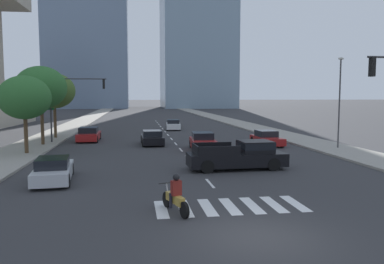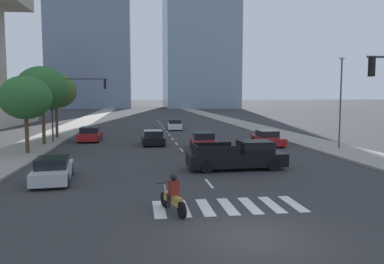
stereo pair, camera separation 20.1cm
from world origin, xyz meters
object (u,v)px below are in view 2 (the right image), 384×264
sedan_red_4 (90,135)px  street_tree_third (56,91)px  sedan_black_2 (153,138)px  sedan_silver_5 (53,170)px  sedan_white_3 (175,125)px  pickup_truck (241,155)px  street_tree_nearest (25,98)px  traffic_signal_far (73,95)px  street_lamp_east (341,95)px  sedan_red_1 (268,139)px  sedan_red_0 (203,142)px  motorcycle_lead (173,197)px  street_tree_second (42,88)px

sedan_red_4 → street_tree_third: size_ratio=0.66×
sedan_black_2 → sedan_silver_5: size_ratio=0.97×
sedan_white_3 → sedan_silver_5: (-9.04, -29.01, -0.01)m
pickup_truck → street_tree_nearest: size_ratio=1.03×
traffic_signal_far → street_lamp_east: 23.12m
sedan_red_1 → street_tree_third: street_tree_third is taller
sedan_silver_5 → traffic_signal_far: bearing=-0.0°
pickup_truck → sedan_red_0: pickup_truck is taller
sedan_red_4 → street_lamp_east: bearing=-112.6°
sedan_black_2 → street_lamp_east: size_ratio=0.61×
motorcycle_lead → sedan_red_0: 16.76m
traffic_signal_far → street_tree_third: 4.42m
sedan_red_4 → street_lamp_east: street_lamp_east is taller
pickup_truck → street_tree_second: bearing=136.3°
pickup_truck → street_lamp_east: size_ratio=0.81×
motorcycle_lead → street_tree_second: size_ratio=0.31×
traffic_signal_far → street_tree_nearest: bearing=-108.4°
sedan_silver_5 → street_tree_second: size_ratio=0.68×
street_tree_nearest → street_lamp_east: bearing=-1.5°
sedan_white_3 → sedan_red_0: bearing=6.1°
street_tree_nearest → street_tree_third: size_ratio=0.88×
motorcycle_lead → sedan_white_3: 35.27m
pickup_truck → street_tree_nearest: bearing=150.0°
street_tree_second → street_tree_third: (0.00, 5.43, -0.20)m
sedan_red_4 → traffic_signal_far: (-1.28, -1.44, 3.75)m
sedan_red_1 → street_lamp_east: street_lamp_east is taller
sedan_red_1 → street_tree_nearest: bearing=-83.0°
sedan_red_1 → sedan_red_4: sedan_red_4 is taller
pickup_truck → street_tree_second: size_ratio=0.87×
pickup_truck → sedan_white_3: pickup_truck is taller
sedan_red_0 → street_lamp_east: bearing=85.8°
motorcycle_lead → street_tree_nearest: (-9.32, 15.48, 3.61)m
pickup_truck → street_tree_third: 23.29m
street_lamp_east → street_tree_third: street_lamp_east is taller
motorcycle_lead → sedan_black_2: 20.17m
sedan_silver_5 → street_tree_third: 20.71m
sedan_black_2 → sedan_red_4: sedan_red_4 is taller
sedan_red_1 → street_tree_second: size_ratio=0.64×
pickup_truck → sedan_red_4: size_ratio=1.37×
motorcycle_lead → street_lamp_east: street_lamp_east is taller
sedan_black_2 → street_lamp_east: 16.13m
street_tree_second → traffic_signal_far: bearing=36.2°
sedan_red_0 → pickup_truck: bearing=8.8°
traffic_signal_far → street_tree_second: size_ratio=0.91×
sedan_red_4 → sedan_silver_5: sedan_red_4 is taller
motorcycle_lead → sedan_red_1: (10.04, 18.24, 0.01)m
sedan_black_2 → street_tree_second: size_ratio=0.66×
sedan_black_2 → street_tree_second: street_tree_second is taller
traffic_signal_far → sedan_silver_5: bearing=-84.6°
street_tree_nearest → sedan_silver_5: bearing=-68.2°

